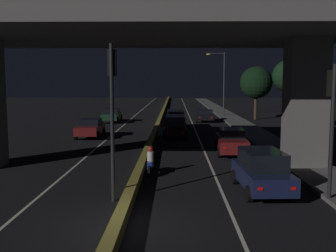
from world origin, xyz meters
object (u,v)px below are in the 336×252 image
traffic_light_right_of_median (332,109)px  traffic_light_left_of_median (112,96)px  car_white_fourth (176,119)px  car_dark_blue_lead (262,171)px  motorcycle_red_filtering_far (165,128)px  pedestrian_on_sidewalk (301,142)px  car_black_fifth (205,115)px  car_dark_red_lead_oncoming (90,128)px  motorcycle_blue_filtering_near (151,162)px  car_black_third (175,126)px  car_dark_green_second_oncoming (112,115)px  street_lamp (222,79)px  car_dark_red_second (231,141)px  motorcycle_black_filtering_mid (161,136)px

traffic_light_right_of_median → traffic_light_left_of_median: bearing=-179.9°
traffic_light_right_of_median → car_white_fourth: 23.87m
car_dark_blue_lead → motorcycle_red_filtering_far: car_dark_blue_lead is taller
car_dark_blue_lead → pedestrian_on_sidewalk: size_ratio=2.22×
car_black_fifth → car_dark_red_lead_oncoming: 16.49m
car_dark_blue_lead → motorcycle_blue_filtering_near: car_dark_blue_lead is taller
car_dark_red_lead_oncoming → motorcycle_red_filtering_far: size_ratio=2.14×
car_black_third → car_dark_green_second_oncoming: 13.46m
car_dark_blue_lead → car_black_fifth: car_dark_blue_lead is taller
street_lamp → car_dark_blue_lead: size_ratio=2.02×
street_lamp → car_dark_green_second_oncoming: bearing=-149.2°
street_lamp → pedestrian_on_sidewalk: street_lamp is taller
traffic_light_left_of_median → motorcycle_blue_filtering_near: traffic_light_left_of_median is taller
traffic_light_left_of_median → motorcycle_red_filtering_far: (1.50, 18.20, -3.29)m
car_dark_blue_lead → car_dark_red_lead_oncoming: bearing=30.6°
motorcycle_blue_filtering_near → traffic_light_left_of_median: bearing=167.1°
car_black_third → motorcycle_blue_filtering_near: size_ratio=2.59×
car_white_fourth → car_dark_green_second_oncoming: 8.95m
traffic_light_right_of_median → car_black_third: (-5.64, 17.13, -2.50)m
car_dark_blue_lead → motorcycle_blue_filtering_near: size_ratio=2.22×
car_white_fourth → motorcycle_red_filtering_far: car_white_fourth is taller
car_dark_blue_lead → traffic_light_right_of_median: bearing=-122.3°
car_black_third → car_dark_green_second_oncoming: car_black_third is taller
car_black_third → car_dark_red_lead_oncoming: bearing=93.2°
car_dark_red_lead_oncoming → motorcycle_blue_filtering_near: 13.72m
motorcycle_blue_filtering_near → car_black_third: bearing=-3.2°
street_lamp → car_black_third: (-5.95, -19.22, -3.90)m
motorcycle_red_filtering_far → traffic_light_left_of_median: bearing=174.2°
motorcycle_blue_filtering_near → motorcycle_red_filtering_far: 14.02m
motorcycle_red_filtering_far → car_black_fifth: bearing=-20.9°
car_black_fifth → car_dark_green_second_oncoming: (-10.32, -1.07, 0.09)m
street_lamp → car_white_fourth: bearing=-114.0°
motorcycle_blue_filtering_near → motorcycle_red_filtering_far: size_ratio=0.98×
traffic_light_right_of_median → pedestrian_on_sidewalk: (1.31, 7.33, -2.35)m
motorcycle_red_filtering_far → motorcycle_blue_filtering_near: bearing=177.4°
car_dark_red_second → motorcycle_black_filtering_mid: (-4.49, 3.18, -0.14)m
street_lamp → car_black_third: size_ratio=1.72×
car_white_fourth → car_black_third: bearing=177.7°
car_dark_green_second_oncoming → traffic_light_left_of_median: bearing=9.6°
car_black_third → car_black_fifth: (3.37, 12.59, -0.24)m
street_lamp → traffic_light_left_of_median: bearing=-102.8°
car_black_fifth → motorcycle_blue_filtering_near: motorcycle_blue_filtering_near is taller
car_black_fifth → motorcycle_black_filtering_mid: motorcycle_black_filtering_mid is taller
car_white_fourth → motorcycle_black_filtering_mid: size_ratio=2.18×
car_white_fourth → motorcycle_black_filtering_mid: (-1.07, -10.00, -0.28)m
car_dark_blue_lead → car_dark_green_second_oncoming: bearing=17.9°
traffic_light_right_of_median → street_lamp: 36.38m
motorcycle_blue_filtering_near → car_dark_green_second_oncoming: bearing=15.3°
car_dark_red_second → motorcycle_black_filtering_mid: bearing=57.4°
car_black_fifth → car_dark_red_lead_oncoming: (-10.13, -13.01, 0.09)m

